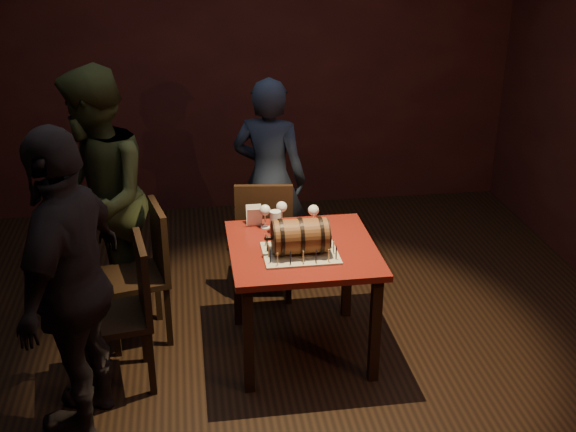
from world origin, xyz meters
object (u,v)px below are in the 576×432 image
at_px(wine_glass_left, 265,211).
at_px(wine_glass_mid, 282,208).
at_px(pub_table, 302,262).
at_px(barrel_cake, 300,236).
at_px(chair_left_rear, 146,266).
at_px(chair_left_front, 128,306).
at_px(person_left_rear, 98,201).
at_px(pint_of_ale, 275,222).
at_px(wine_glass_right, 313,211).
at_px(person_left_front, 72,284).
at_px(person_back, 269,179).
at_px(chair_back, 264,233).

distance_m(wine_glass_left, wine_glass_mid, 0.12).
relative_size(pub_table, barrel_cake, 2.33).
distance_m(barrel_cake, chair_left_rear, 1.09).
distance_m(chair_left_front, person_left_rear, 0.88).
distance_m(wine_glass_left, pint_of_ale, 0.11).
relative_size(barrel_cake, chair_left_rear, 0.42).
xyz_separation_m(wine_glass_right, person_left_front, (-1.42, -0.76, 0.00)).
relative_size(wine_glass_left, chair_left_rear, 0.17).
bearing_deg(chair_left_rear, wine_glass_right, -3.29).
bearing_deg(wine_glass_mid, person_left_rear, 168.15).
bearing_deg(person_back, wine_glass_left, 104.18).
height_order(chair_left_front, person_left_front, person_left_front).
distance_m(person_back, person_left_rear, 1.32).
relative_size(pub_table, chair_left_front, 0.97).
bearing_deg(wine_glass_mid, person_back, 88.88).
xyz_separation_m(barrel_cake, chair_left_rear, (-0.95, 0.42, -0.35)).
relative_size(wine_glass_left, wine_glass_right, 1.00).
bearing_deg(pub_table, person_left_front, -159.26).
bearing_deg(pint_of_ale, wine_glass_left, 123.17).
bearing_deg(wine_glass_mid, chair_left_rear, -178.51).
bearing_deg(chair_left_front, wine_glass_mid, 27.78).
bearing_deg(pint_of_ale, wine_glass_mid, 65.30).
distance_m(person_back, person_left_front, 2.04).
bearing_deg(chair_left_rear, chair_left_front, -100.05).
bearing_deg(chair_left_front, pint_of_ale, 23.04).
bearing_deg(wine_glass_left, person_back, 81.04).
xyz_separation_m(wine_glass_mid, person_left_front, (-1.22, -0.84, 0.00)).
bearing_deg(pub_table, barrel_cake, -107.30).
distance_m(wine_glass_left, chair_back, 0.53).
height_order(wine_glass_mid, person_left_front, person_left_front).
distance_m(pub_table, wine_glass_left, 0.43).
bearing_deg(pint_of_ale, chair_left_front, -156.96).
bearing_deg(person_back, pub_table, 116.48).
distance_m(wine_glass_mid, person_back, 0.78).
relative_size(chair_left_front, person_left_rear, 0.52).
xyz_separation_m(chair_left_front, person_back, (1.00, 1.30, 0.25)).
height_order(barrel_cake, chair_left_rear, barrel_cake).
distance_m(wine_glass_mid, wine_glass_right, 0.21).
height_order(wine_glass_mid, pint_of_ale, wine_glass_mid).
bearing_deg(wine_glass_mid, chair_back, 101.97).
relative_size(pint_of_ale, chair_left_front, 0.16).
bearing_deg(barrel_cake, wine_glass_mid, 96.54).
distance_m(pub_table, person_left_front, 1.41).
distance_m(chair_back, person_left_rear, 1.18).
relative_size(wine_glass_mid, person_left_front, 0.09).
xyz_separation_m(wine_glass_right, pint_of_ale, (-0.25, -0.04, -0.05)).
bearing_deg(person_left_rear, person_back, 106.89).
height_order(pub_table, person_left_front, person_left_front).
xyz_separation_m(pub_table, chair_left_rear, (-0.98, 0.32, -0.12)).
xyz_separation_m(wine_glass_left, chair_left_front, (-0.87, -0.48, -0.35)).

